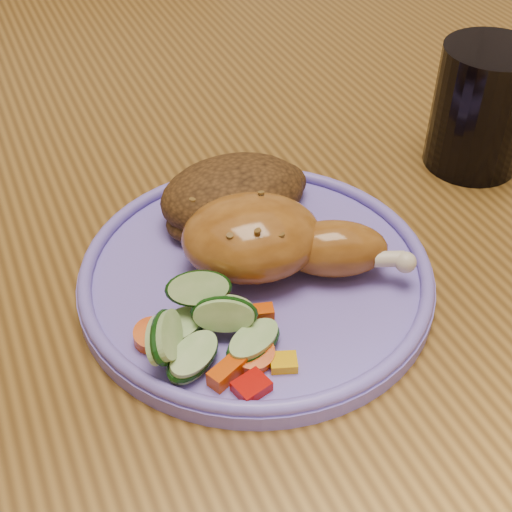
{
  "coord_description": "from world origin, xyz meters",
  "views": [
    {
      "loc": [
        -0.26,
        -0.47,
        1.11
      ],
      "look_at": [
        -0.1,
        -0.12,
        0.78
      ],
      "focal_mm": 50.0,
      "sensor_mm": 36.0,
      "label": 1
    }
  ],
  "objects_px": {
    "dining_table": "(301,235)",
    "plate": "(256,278)",
    "drinking_glass": "(481,108)",
    "chair_far": "(135,100)"
  },
  "relations": [
    {
      "from": "dining_table",
      "to": "plate",
      "type": "xyz_separation_m",
      "value": [
        -0.1,
        -0.12,
        0.09
      ]
    },
    {
      "from": "dining_table",
      "to": "drinking_glass",
      "type": "height_order",
      "value": "drinking_glass"
    },
    {
      "from": "plate",
      "to": "drinking_glass",
      "type": "xyz_separation_m",
      "value": [
        0.24,
        0.07,
        0.05
      ]
    },
    {
      "from": "plate",
      "to": "drinking_glass",
      "type": "distance_m",
      "value": 0.25
    },
    {
      "from": "chair_far",
      "to": "drinking_glass",
      "type": "relative_size",
      "value": 8.4
    },
    {
      "from": "chair_far",
      "to": "drinking_glass",
      "type": "distance_m",
      "value": 0.76
    },
    {
      "from": "chair_far",
      "to": "drinking_glass",
      "type": "height_order",
      "value": "chair_far"
    },
    {
      "from": "drinking_glass",
      "to": "chair_far",
      "type": "bearing_deg",
      "value": 101.26
    },
    {
      "from": "dining_table",
      "to": "drinking_glass",
      "type": "xyz_separation_m",
      "value": [
        0.14,
        -0.06,
        0.14
      ]
    },
    {
      "from": "chair_far",
      "to": "drinking_glass",
      "type": "xyz_separation_m",
      "value": [
        0.14,
        -0.68,
        0.31
      ]
    }
  ]
}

